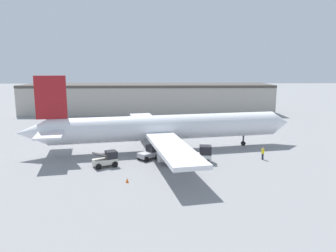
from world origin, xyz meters
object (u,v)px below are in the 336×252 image
at_px(airplane, 162,128).
at_px(baggage_tug, 200,155).
at_px(belt_loader_truck, 107,159).
at_px(safety_cone_near, 127,180).
at_px(ground_crew_worker, 263,153).
at_px(pushback_tug, 149,153).

relative_size(airplane, baggage_tug, 11.29).
bearing_deg(belt_loader_truck, airplane, 23.53).
height_order(airplane, baggage_tug, airplane).
xyz_separation_m(airplane, safety_cone_near, (-3.94, -14.34, -3.22)).
xyz_separation_m(airplane, ground_crew_worker, (14.02, -5.55, -2.57)).
xyz_separation_m(baggage_tug, belt_loader_truck, (-12.35, -1.65, -0.07)).
distance_m(airplane, ground_crew_worker, 15.29).
xyz_separation_m(baggage_tug, safety_cone_near, (-9.12, -7.74, -0.76)).
bearing_deg(ground_crew_worker, airplane, 161.89).
bearing_deg(airplane, pushback_tug, -121.36).
relative_size(ground_crew_worker, baggage_tug, 0.46).
bearing_deg(ground_crew_worker, safety_cone_near, -150.44).
height_order(pushback_tug, safety_cone_near, pushback_tug).
bearing_deg(baggage_tug, belt_loader_truck, -166.53).
relative_size(baggage_tug, belt_loader_truck, 1.09).
relative_size(ground_crew_worker, belt_loader_truck, 0.50).
bearing_deg(belt_loader_truck, pushback_tug, 6.47).
relative_size(ground_crew_worker, pushback_tug, 0.54).
height_order(airplane, ground_crew_worker, airplane).
bearing_deg(airplane, baggage_tug, -63.36).
xyz_separation_m(belt_loader_truck, safety_cone_near, (3.23, -6.08, -0.69)).
height_order(airplane, pushback_tug, airplane).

